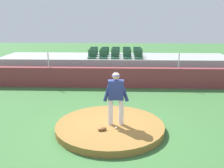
# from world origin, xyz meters

# --- Properties ---
(ground_plane) EXTENTS (60.00, 60.00, 0.00)m
(ground_plane) POSITION_xyz_m (0.00, 0.00, 0.00)
(ground_plane) COLOR #3A6C36
(pitchers_mound) EXTENTS (3.72, 3.72, 0.23)m
(pitchers_mound) POSITION_xyz_m (0.00, 0.00, 0.11)
(pitchers_mound) COLOR olive
(pitchers_mound) RESTS_ON ground_plane
(pitcher) EXTENTS (0.86, 0.29, 1.84)m
(pitcher) POSITION_xyz_m (0.20, -0.02, 1.30)
(pitcher) COLOR white
(pitcher) RESTS_ON pitchers_mound
(baseball) EXTENTS (0.07, 0.07, 0.07)m
(baseball) POSITION_xyz_m (0.22, -0.42, 0.26)
(baseball) COLOR white
(baseball) RESTS_ON pitchers_mound
(fielding_glove) EXTENTS (0.36, 0.31, 0.11)m
(fielding_glove) POSITION_xyz_m (-0.23, -0.52, 0.28)
(fielding_glove) COLOR brown
(fielding_glove) RESTS_ON pitchers_mound
(brick_barrier) EXTENTS (15.77, 0.40, 1.09)m
(brick_barrier) POSITION_xyz_m (0.00, 5.55, 0.55)
(brick_barrier) COLOR brown
(brick_barrier) RESTS_ON ground_plane
(fence_post_left) EXTENTS (0.06, 0.06, 0.82)m
(fence_post_left) POSITION_xyz_m (-3.62, 5.55, 1.50)
(fence_post_left) COLOR silver
(fence_post_left) RESTS_ON brick_barrier
(fence_post_right) EXTENTS (0.06, 0.06, 0.82)m
(fence_post_right) POSITION_xyz_m (3.46, 5.55, 1.50)
(fence_post_right) COLOR silver
(fence_post_right) RESTS_ON brick_barrier
(bleacher_platform) EXTENTS (14.10, 3.07, 1.39)m
(bleacher_platform) POSITION_xyz_m (0.00, 7.88, 0.69)
(bleacher_platform) COLOR #969A99
(bleacher_platform) RESTS_ON ground_plane
(stadium_chair_0) EXTENTS (0.48, 0.44, 0.50)m
(stadium_chair_0) POSITION_xyz_m (-1.37, 6.89, 1.54)
(stadium_chair_0) COLOR #27543A
(stadium_chair_0) RESTS_ON bleacher_platform
(stadium_chair_1) EXTENTS (0.48, 0.44, 0.50)m
(stadium_chair_1) POSITION_xyz_m (-0.70, 6.88, 1.54)
(stadium_chair_1) COLOR #27543A
(stadium_chair_1) RESTS_ON bleacher_platform
(stadium_chair_2) EXTENTS (0.48, 0.44, 0.50)m
(stadium_chair_2) POSITION_xyz_m (0.00, 6.89, 1.54)
(stadium_chair_2) COLOR #27543A
(stadium_chair_2) RESTS_ON bleacher_platform
(stadium_chair_3) EXTENTS (0.48, 0.44, 0.50)m
(stadium_chair_3) POSITION_xyz_m (0.72, 6.89, 1.54)
(stadium_chair_3) COLOR #27543A
(stadium_chair_3) RESTS_ON bleacher_platform
(stadium_chair_4) EXTENTS (0.48, 0.44, 0.50)m
(stadium_chair_4) POSITION_xyz_m (1.38, 6.86, 1.54)
(stadium_chair_4) COLOR #27543A
(stadium_chair_4) RESTS_ON bleacher_platform
(stadium_chair_5) EXTENTS (0.48, 0.44, 0.50)m
(stadium_chair_5) POSITION_xyz_m (-1.38, 7.67, 1.54)
(stadium_chair_5) COLOR #27543A
(stadium_chair_5) RESTS_ON bleacher_platform
(stadium_chair_6) EXTENTS (0.48, 0.44, 0.50)m
(stadium_chair_6) POSITION_xyz_m (-0.71, 7.67, 1.54)
(stadium_chair_6) COLOR #27543A
(stadium_chair_6) RESTS_ON bleacher_platform
(stadium_chair_7) EXTENTS (0.48, 0.44, 0.50)m
(stadium_chair_7) POSITION_xyz_m (-0.02, 7.68, 1.54)
(stadium_chair_7) COLOR #27543A
(stadium_chair_7) RESTS_ON bleacher_platform
(stadium_chair_8) EXTENTS (0.48, 0.44, 0.50)m
(stadium_chair_8) POSITION_xyz_m (0.72, 7.69, 1.54)
(stadium_chair_8) COLOR #27543A
(stadium_chair_8) RESTS_ON bleacher_platform
(stadium_chair_9) EXTENTS (0.48, 0.44, 0.50)m
(stadium_chair_9) POSITION_xyz_m (1.43, 7.66, 1.54)
(stadium_chair_9) COLOR #27543A
(stadium_chair_9) RESTS_ON bleacher_platform
(stadium_chair_10) EXTENTS (0.48, 0.44, 0.50)m
(stadium_chair_10) POSITION_xyz_m (-1.42, 8.53, 1.54)
(stadium_chair_10) COLOR #27543A
(stadium_chair_10) RESTS_ON bleacher_platform
(stadium_chair_11) EXTENTS (0.48, 0.44, 0.50)m
(stadium_chair_11) POSITION_xyz_m (-0.68, 8.48, 1.54)
(stadium_chair_11) COLOR #27543A
(stadium_chair_11) RESTS_ON bleacher_platform
(stadium_chair_12) EXTENTS (0.48, 0.44, 0.50)m
(stadium_chair_12) POSITION_xyz_m (0.02, 8.54, 1.54)
(stadium_chair_12) COLOR #27543A
(stadium_chair_12) RESTS_ON bleacher_platform
(stadium_chair_13) EXTENTS (0.48, 0.44, 0.50)m
(stadium_chair_13) POSITION_xyz_m (0.71, 8.53, 1.54)
(stadium_chair_13) COLOR #27543A
(stadium_chair_13) RESTS_ON bleacher_platform
(stadium_chair_14) EXTENTS (0.48, 0.44, 0.50)m
(stadium_chair_14) POSITION_xyz_m (1.40, 8.52, 1.54)
(stadium_chair_14) COLOR #27543A
(stadium_chair_14) RESTS_ON bleacher_platform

